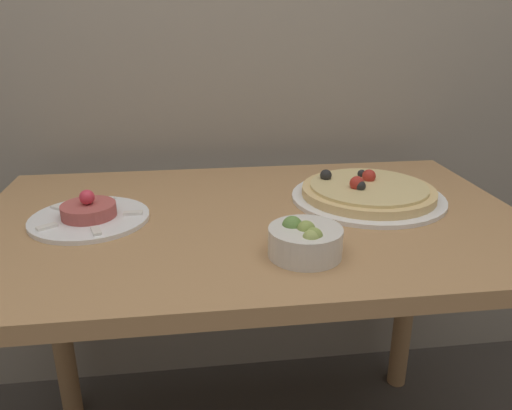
% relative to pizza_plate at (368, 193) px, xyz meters
% --- Properties ---
extents(dining_table, '(1.19, 0.74, 0.77)m').
position_rel_pizza_plate_xyz_m(dining_table, '(-0.28, -0.06, -0.13)').
color(dining_table, '#AD7F51').
rests_on(dining_table, ground_plane).
extents(pizza_plate, '(0.36, 0.36, 0.06)m').
position_rel_pizza_plate_xyz_m(pizza_plate, '(0.00, 0.00, 0.00)').
color(pizza_plate, white).
rests_on(pizza_plate, dining_table).
extents(tartare_plate, '(0.25, 0.25, 0.07)m').
position_rel_pizza_plate_xyz_m(tartare_plate, '(-0.63, -0.05, -0.00)').
color(tartare_plate, white).
rests_on(tartare_plate, dining_table).
extents(small_bowl, '(0.14, 0.14, 0.07)m').
position_rel_pizza_plate_xyz_m(small_bowl, '(-0.21, -0.27, 0.01)').
color(small_bowl, silver).
rests_on(small_bowl, dining_table).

